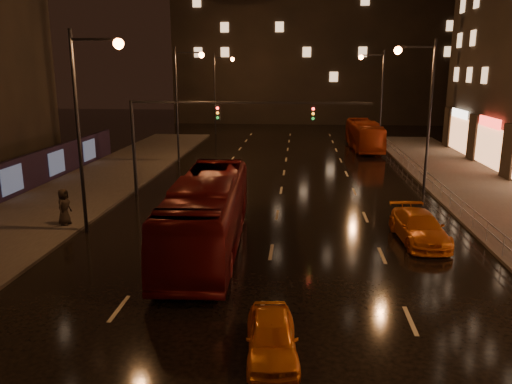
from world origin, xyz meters
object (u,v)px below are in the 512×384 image
taxi_near (272,337)px  pedestrian_c (64,207)px  taxi_far (419,227)px  bus_curb (364,135)px  bus_red (207,213)px

taxi_near → pedestrian_c: 16.17m
taxi_far → taxi_near: bearing=-126.4°
bus_curb → taxi_near: (-7.35, -39.24, -0.85)m
taxi_far → bus_red: bearing=-174.2°
bus_curb → taxi_near: bearing=-102.9°
taxi_near → taxi_far: bearing=52.9°
pedestrian_c → bus_curb: bearing=-28.2°
bus_curb → taxi_near: bus_curb is taller
taxi_near → bus_red: bearing=106.3°
bus_curb → bus_red: bearing=-111.8°
bus_red → pedestrian_c: (-8.11, 2.55, -0.59)m
bus_red → pedestrian_c: bearing=160.0°
taxi_near → pedestrian_c: pedestrian_c is taller
bus_red → pedestrian_c: bus_red is taller
bus_red → taxi_far: 10.23m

